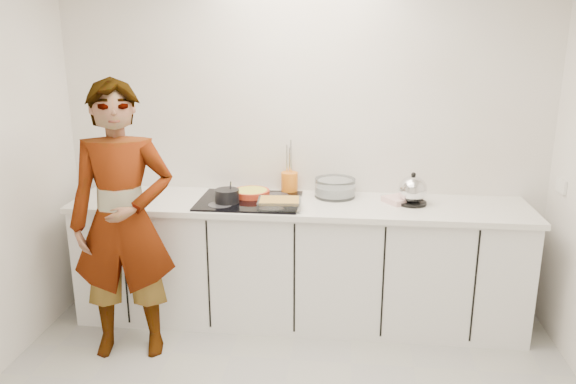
# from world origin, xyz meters

# --- Properties ---
(wall_back) EXTENTS (3.60, 0.00, 2.60)m
(wall_back) POSITION_xyz_m (0.00, 1.60, 1.30)
(wall_back) COLOR white
(wall_back) RESTS_ON ground
(base_cabinets) EXTENTS (3.20, 0.58, 0.87)m
(base_cabinets) POSITION_xyz_m (0.00, 1.28, 0.43)
(base_cabinets) COLOR white
(base_cabinets) RESTS_ON floor
(countertop) EXTENTS (3.24, 0.64, 0.04)m
(countertop) POSITION_xyz_m (0.00, 1.28, 0.89)
(countertop) COLOR white
(countertop) RESTS_ON base_cabinets
(hob) EXTENTS (0.72, 0.54, 0.01)m
(hob) POSITION_xyz_m (-0.35, 1.26, 0.92)
(hob) COLOR black
(hob) RESTS_ON countertop
(tart_dish) EXTENTS (0.33, 0.33, 0.04)m
(tart_dish) POSITION_xyz_m (-0.35, 1.36, 0.95)
(tart_dish) COLOR red
(tart_dish) RESTS_ON hob
(saucepan) EXTENTS (0.19, 0.19, 0.16)m
(saucepan) POSITION_xyz_m (-0.49, 1.18, 0.97)
(saucepan) COLOR black
(saucepan) RESTS_ON hob
(baking_dish) EXTENTS (0.31, 0.24, 0.06)m
(baking_dish) POSITION_xyz_m (-0.11, 1.11, 0.96)
(baking_dish) COLOR silver
(baking_dish) RESTS_ON hob
(mixing_bowl) EXTENTS (0.34, 0.34, 0.14)m
(mixing_bowl) POSITION_xyz_m (0.25, 1.45, 0.97)
(mixing_bowl) COLOR silver
(mixing_bowl) RESTS_ON countertop
(tea_towel) EXTENTS (0.30, 0.28, 0.04)m
(tea_towel) POSITION_xyz_m (0.73, 1.37, 0.93)
(tea_towel) COLOR white
(tea_towel) RESTS_ON countertop
(kettle) EXTENTS (0.26, 0.26, 0.23)m
(kettle) POSITION_xyz_m (0.80, 1.32, 1.01)
(kettle) COLOR black
(kettle) RESTS_ON countertop
(utensil_crock) EXTENTS (0.15, 0.15, 0.16)m
(utensil_crock) POSITION_xyz_m (-0.09, 1.53, 0.99)
(utensil_crock) COLOR orange
(utensil_crock) RESTS_ON countertop
(cook) EXTENTS (0.73, 0.55, 1.81)m
(cook) POSITION_xyz_m (-1.08, 0.73, 0.91)
(cook) COLOR white
(cook) RESTS_ON floor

